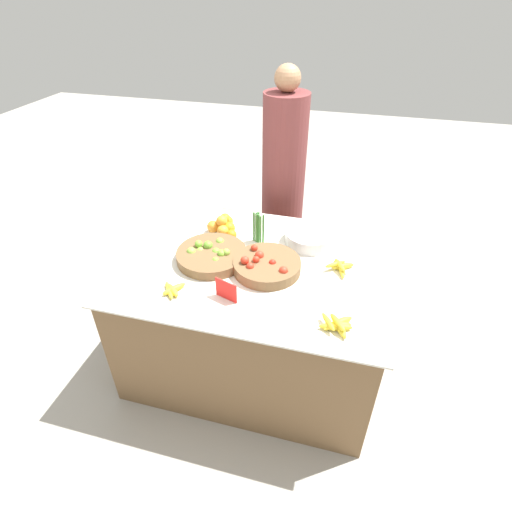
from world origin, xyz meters
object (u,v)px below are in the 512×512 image
Objects in this scene: metal_bowl at (310,237)px; price_sign at (226,290)px; tomato_basket at (267,265)px; vendor_person at (283,192)px; lime_bowl at (211,255)px.

metal_bowl is 0.70m from price_sign.
tomato_basket is 0.98m from vendor_person.
vendor_person is (0.03, 1.26, -0.05)m from price_sign.
lime_bowl is 1.34× the size of metal_bowl.
vendor_person reaches higher than metal_bowl.
price_sign is at bearing -57.92° from lime_bowl.
price_sign reaches higher than tomato_basket.
price_sign is 0.07× the size of vendor_person.
tomato_basket reaches higher than lime_bowl.
lime_bowl is at bearing 176.29° from tomato_basket.
price_sign reaches higher than metal_bowl.
metal_bowl is (0.52, 0.32, 0.01)m from lime_bowl.
lime_bowl is 0.61m from metal_bowl.
metal_bowl is 0.70m from vendor_person.
vendor_person is (-0.11, 0.97, -0.03)m from tomato_basket.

